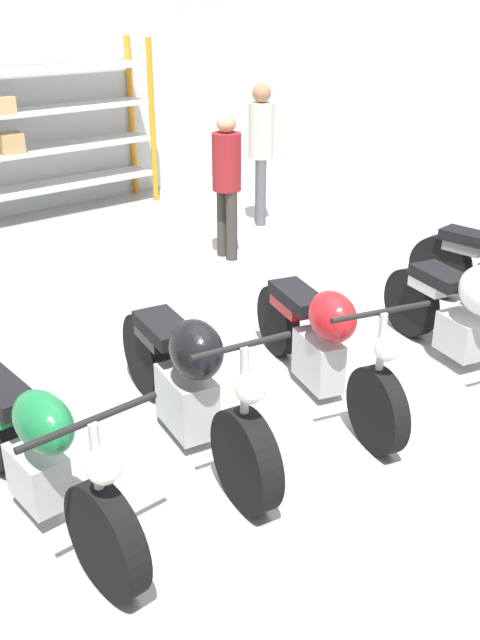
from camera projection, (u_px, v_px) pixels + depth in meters
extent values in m
plane|color=#9EA3A0|center=(276.00, 428.00, 5.03)|extent=(30.00, 30.00, 0.00)
cylinder|color=orange|center=(152.00, 122.00, 10.10)|extent=(0.08, 0.08, 2.25)
cylinder|color=orange|center=(132.00, 117.00, 10.48)|extent=(0.08, 0.08, 2.25)
cube|color=silver|center=(21.00, 191.00, 9.47)|extent=(3.90, 0.55, 0.05)
cube|color=silver|center=(16.00, 153.00, 9.26)|extent=(3.90, 0.55, 0.05)
cube|color=silver|center=(10.00, 113.00, 9.05)|extent=(3.90, 0.55, 0.05)
cube|color=silver|center=(5.00, 72.00, 8.84)|extent=(3.90, 0.55, 0.05)
cube|color=tan|center=(1.00, 106.00, 8.78)|extent=(0.32, 0.23, 0.21)
cube|color=silver|center=(87.00, 58.00, 9.41)|extent=(0.29, 0.25, 0.16)
cube|color=tan|center=(10.00, 143.00, 9.08)|extent=(0.31, 0.29, 0.25)
cylinder|color=black|center=(106.00, 540.00, 3.56)|extent=(0.14, 0.63, 0.63)
cube|color=#ADADB2|center=(38.00, 475.00, 4.08)|extent=(0.24, 0.39, 0.32)
ellipsoid|color=#196B38|center=(43.00, 422.00, 3.78)|extent=(0.29, 0.48, 0.33)
cube|color=black|center=(1.00, 390.00, 4.18)|extent=(0.24, 0.58, 0.10)
cube|color=#196B38|center=(1.00, 402.00, 4.24)|extent=(0.20, 0.41, 0.12)
cylinder|color=#ADADB2|center=(99.00, 483.00, 3.43)|extent=(0.05, 0.05, 0.67)
sphere|color=silver|center=(104.00, 466.00, 3.32)|extent=(0.18, 0.18, 0.18)
cylinder|color=black|center=(89.00, 421.00, 3.31)|extent=(0.74, 0.05, 0.04)
cylinder|color=black|center=(246.00, 460.00, 4.16)|extent=(0.26, 0.65, 0.63)
cylinder|color=black|center=(147.00, 354.00, 5.38)|extent=(0.26, 0.65, 0.63)
cube|color=#ADADB2|center=(187.00, 401.00, 4.82)|extent=(0.35, 0.53, 0.41)
ellipsoid|color=black|center=(196.00, 350.00, 4.49)|extent=(0.40, 0.49, 0.39)
cube|color=black|center=(164.00, 328.00, 4.92)|extent=(0.37, 0.59, 0.10)
cube|color=black|center=(159.00, 333.00, 5.05)|extent=(0.30, 0.42, 0.12)
cylinder|color=#ADADB2|center=(244.00, 405.00, 4.02)|extent=(0.06, 0.06, 0.72)
sphere|color=silver|center=(251.00, 388.00, 3.91)|extent=(0.18, 0.18, 0.18)
cylinder|color=black|center=(242.00, 346.00, 3.89)|extent=(0.61, 0.15, 0.04)
cylinder|color=black|center=(377.00, 410.00, 4.69)|extent=(0.29, 0.60, 0.59)
cylinder|color=black|center=(278.00, 320.00, 5.98)|extent=(0.29, 0.60, 0.59)
cube|color=#ADADB2|center=(318.00, 360.00, 5.39)|extent=(0.34, 0.51, 0.39)
ellipsoid|color=#B2191E|center=(332.00, 316.00, 5.06)|extent=(0.43, 0.52, 0.36)
cube|color=black|center=(298.00, 297.00, 5.54)|extent=(0.41, 0.63, 0.10)
cube|color=#B2191E|center=(293.00, 303.00, 5.64)|extent=(0.33, 0.45, 0.12)
cylinder|color=#ADADB2|center=(380.00, 363.00, 4.57)|extent=(0.06, 0.06, 0.69)
sphere|color=silver|center=(388.00, 348.00, 4.45)|extent=(0.17, 0.17, 0.17)
cylinder|color=black|center=(382.00, 312.00, 4.45)|extent=(0.69, 0.24, 0.04)
cylinder|color=black|center=(411.00, 302.00, 6.31)|extent=(0.29, 0.62, 0.61)
cube|color=#ADADB2|center=(462.00, 335.00, 5.77)|extent=(0.34, 0.44, 0.32)
cube|color=black|center=(441.00, 277.00, 5.87)|extent=(0.40, 0.57, 0.10)
cube|color=silver|center=(433.00, 283.00, 5.98)|extent=(0.32, 0.41, 0.12)
cylinder|color=black|center=(440.00, 266.00, 7.10)|extent=(0.21, 0.64, 0.63)
cube|color=black|center=(470.00, 237.00, 6.77)|extent=(0.31, 0.57, 0.10)
cube|color=slate|center=(465.00, 245.00, 6.83)|extent=(0.25, 0.40, 0.12)
cylinder|color=#595960|center=(260.00, 189.00, 9.42)|extent=(0.13, 0.13, 0.86)
cylinder|color=#595960|center=(261.00, 193.00, 9.26)|extent=(0.13, 0.13, 0.86)
cylinder|color=beige|center=(261.00, 131.00, 9.02)|extent=(0.45, 0.45, 0.68)
sphere|color=#9E7051|center=(262.00, 93.00, 8.83)|extent=(0.23, 0.23, 0.23)
cylinder|color=#38332D|center=(223.00, 222.00, 8.19)|extent=(0.13, 0.13, 0.79)
cylinder|color=#38332D|center=(232.00, 226.00, 8.05)|extent=(0.13, 0.13, 0.79)
cylinder|color=maroon|center=(227.00, 162.00, 7.82)|extent=(0.34, 0.34, 0.63)
sphere|color=tan|center=(226.00, 123.00, 7.65)|extent=(0.21, 0.21, 0.21)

